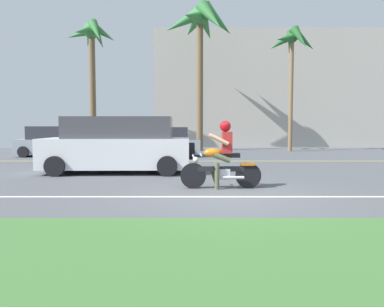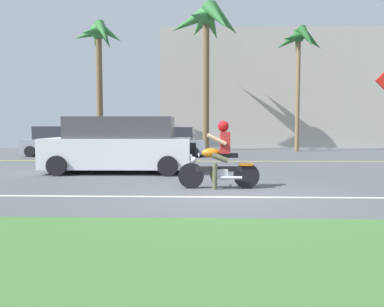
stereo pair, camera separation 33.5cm
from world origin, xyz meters
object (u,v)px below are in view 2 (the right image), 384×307
Objects in this scene: suv_nearby at (120,145)px; palm_tree_2 at (207,27)px; parked_car_1 at (166,143)px; parked_car_0 at (64,142)px; palm_tree_0 at (99,45)px; motorcyclist at (220,160)px; palm_tree_1 at (299,47)px.

suv_nearby is 0.55× the size of palm_tree_2.
suv_nearby reaches higher than parked_car_1.
suv_nearby is at bearing -105.02° from palm_tree_2.
parked_car_0 is 0.51× the size of palm_tree_0.
palm_tree_0 is 0.88× the size of palm_tree_2.
palm_tree_0 is at bearing 135.85° from parked_car_1.
palm_tree_0 is at bearing 81.27° from parked_car_0.
motorcyclist is 16.06m from palm_tree_2.
palm_tree_2 is at bearing 64.60° from parked_car_1.
parked_car_0 is 7.45m from palm_tree_0.
palm_tree_0 is (-7.00, 14.50, 5.94)m from motorcyclist.
motorcyclist is 12.65m from parked_car_0.
palm_tree_1 is (8.58, 10.65, 5.42)m from suv_nearby.
palm_tree_0 reaches higher than palm_tree_1.
parked_car_1 is (-2.35, 9.99, -0.01)m from motorcyclist.
palm_tree_2 is at bearing 74.98° from suv_nearby.
palm_tree_1 is (5.35, 13.89, 5.62)m from motorcyclist.
parked_car_1 is 0.56× the size of palm_tree_1.
parked_car_0 is (-7.68, 10.04, 0.00)m from motorcyclist.
palm_tree_2 reaches higher than suv_nearby.
parked_car_1 is at bearing 103.24° from motorcyclist.
palm_tree_0 is (-4.65, 4.51, 5.95)m from parked_car_1.
palm_tree_1 is at bearing 51.14° from suv_nearby.
palm_tree_0 reaches higher than parked_car_1.
motorcyclist is at bearing -45.08° from suv_nearby.
parked_car_1 is 0.52× the size of palm_tree_0.
suv_nearby is at bearing -71.51° from palm_tree_0.
palm_tree_0 is at bearing 177.18° from palm_tree_1.
palm_tree_1 is 0.82× the size of palm_tree_2.
palm_tree_0 reaches higher than parked_car_0.
motorcyclist is 0.49× the size of parked_car_1.
motorcyclist is 15.91m from palm_tree_1.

